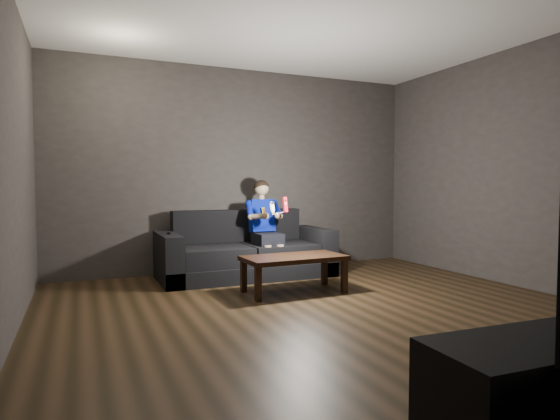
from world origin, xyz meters
name	(u,v)px	position (x,y,z in m)	size (l,w,h in m)	color
floor	(334,315)	(0.00, 0.00, 0.00)	(5.00, 5.00, 0.00)	black
back_wall	(242,170)	(0.00, 2.50, 1.35)	(5.00, 0.04, 2.70)	#342F2D
left_wall	(1,153)	(-2.50, 0.00, 1.35)	(0.04, 5.00, 2.70)	#342F2D
right_wall	(538,166)	(2.50, 0.00, 1.35)	(0.04, 5.00, 2.70)	#342F2D
ceiling	(336,2)	(0.00, 0.00, 2.70)	(5.00, 5.00, 0.02)	silver
sofa	(245,255)	(-0.14, 1.98, 0.27)	(2.13, 0.92, 0.82)	black
child	(265,220)	(0.10, 1.92, 0.71)	(0.46, 0.56, 1.13)	black
wii_remote_red	(285,205)	(0.19, 1.49, 0.92)	(0.05, 0.07, 0.18)	red
nunchuk_white	(272,207)	(0.03, 1.49, 0.89)	(0.08, 0.11, 0.16)	white
wii_remote_black	(169,233)	(-1.10, 1.90, 0.59)	(0.06, 0.15, 0.03)	black
coffee_table	(294,261)	(0.05, 0.95, 0.34)	(1.10, 0.59, 0.39)	black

